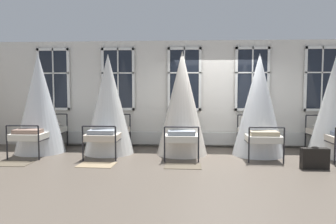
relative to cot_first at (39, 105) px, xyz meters
The scene contains 12 objects.
ground 4.94m from the cot_first, ahead, with size 25.65×25.65×0.00m, color brown.
back_wall_with_windows 4.91m from the cot_first, 13.36° to the left, with size 13.82×0.10×3.06m, color silver.
window_bank 4.88m from the cot_first, 11.98° to the left, with size 10.56×0.10×2.79m.
cot_first is the anchor object (origin of this frame).
cot_second 1.85m from the cot_first, ahead, with size 1.30×1.88×2.58m.
cot_third 3.77m from the cot_first, ahead, with size 1.30×1.88×2.65m.
cot_fourth 5.71m from the cot_first, ahead, with size 1.30×1.88×2.58m.
cot_fifth 7.61m from the cot_first, ahead, with size 1.30×1.87×2.64m.
rug_first 1.83m from the cot_first, 91.21° to the right, with size 0.80×0.56×0.01m, color brown.
rug_second 2.63m from the cot_first, 35.19° to the right, with size 0.80×0.56×0.01m, color #8E7A5B.
rug_third 4.23m from the cot_first, 19.29° to the right, with size 0.80×0.56×0.01m, color brown.
suitcase_dark 6.81m from the cot_first, 11.82° to the right, with size 0.57×0.23×0.47m.
Camera 1 is at (-0.88, -8.35, 1.71)m, focal length 34.57 mm.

